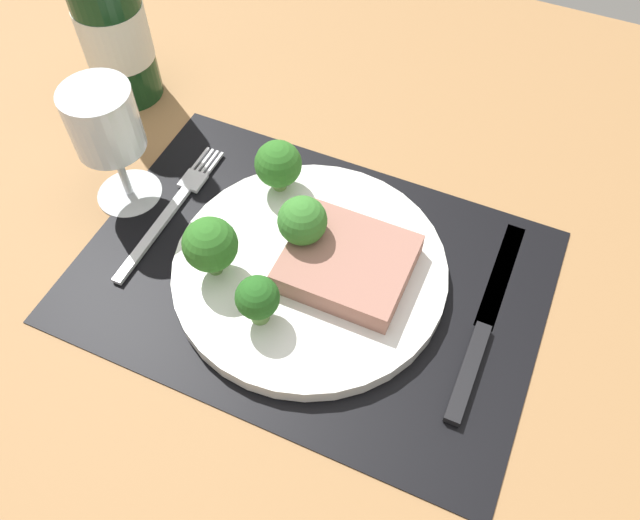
% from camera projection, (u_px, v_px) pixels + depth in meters
% --- Properties ---
extents(ground_plane, '(1.40, 1.10, 0.03)m').
position_uv_depth(ground_plane, '(310.00, 285.00, 0.63)').
color(ground_plane, '#996D42').
extents(placemat, '(0.44, 0.31, 0.00)m').
position_uv_depth(placemat, '(310.00, 276.00, 0.61)').
color(placemat, black).
rests_on(placemat, ground_plane).
extents(plate, '(0.26, 0.26, 0.02)m').
position_uv_depth(plate, '(310.00, 270.00, 0.61)').
color(plate, white).
rests_on(plate, placemat).
extents(steak, '(0.11, 0.10, 0.02)m').
position_uv_depth(steak, '(348.00, 263.00, 0.59)').
color(steak, '#9E6B5B').
rests_on(steak, plate).
extents(broccoli_center, '(0.05, 0.05, 0.06)m').
position_uv_depth(broccoli_center, '(278.00, 164.00, 0.63)').
color(broccoli_center, '#6B994C').
rests_on(broccoli_center, plate).
extents(broccoli_near_steak, '(0.05, 0.05, 0.06)m').
position_uv_depth(broccoli_near_steak, '(302.00, 222.00, 0.58)').
color(broccoli_near_steak, '#6B994C').
rests_on(broccoli_near_steak, plate).
extents(broccoli_back_left, '(0.05, 0.05, 0.07)m').
position_uv_depth(broccoli_back_left, '(210.00, 245.00, 0.56)').
color(broccoli_back_left, '#5B8942').
rests_on(broccoli_back_left, plate).
extents(broccoli_front_edge, '(0.04, 0.04, 0.05)m').
position_uv_depth(broccoli_front_edge, '(258.00, 299.00, 0.54)').
color(broccoli_front_edge, '#6B994C').
rests_on(broccoli_front_edge, plate).
extents(fork, '(0.02, 0.19, 0.01)m').
position_uv_depth(fork, '(171.00, 209.00, 0.66)').
color(fork, silver).
rests_on(fork, placemat).
extents(knife, '(0.02, 0.23, 0.01)m').
position_uv_depth(knife, '(482.00, 331.00, 0.57)').
color(knife, black).
rests_on(knife, placemat).
extents(wine_bottle, '(0.08, 0.08, 0.29)m').
position_uv_depth(wine_bottle, '(110.00, 19.00, 0.69)').
color(wine_bottle, '#143819').
rests_on(wine_bottle, ground_plane).
extents(wine_glass, '(0.07, 0.07, 0.14)m').
position_uv_depth(wine_glass, '(106.00, 128.00, 0.60)').
color(wine_glass, silver).
rests_on(wine_glass, ground_plane).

